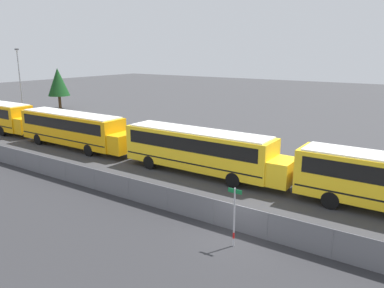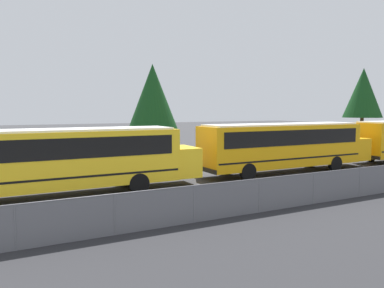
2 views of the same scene
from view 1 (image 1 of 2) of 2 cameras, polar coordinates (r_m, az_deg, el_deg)
ground_plane at (r=19.68m, az=7.13°, el=-13.14°), size 200.00×200.00×0.00m
fence at (r=19.35m, az=7.20°, el=-11.20°), size 124.43×0.07×1.44m
school_bus_2 at (r=36.83m, az=-17.65°, el=2.43°), size 13.37×2.61×3.32m
school_bus_3 at (r=27.52m, az=1.30°, el=-0.67°), size 13.37×2.61×3.32m
street_sign at (r=17.69m, az=6.45°, el=-10.81°), size 0.70×0.09×2.91m
light_pole at (r=56.95m, az=-24.73°, el=8.78°), size 0.60×0.24×9.27m
tree_3 at (r=63.19m, az=-19.72°, el=8.88°), size 3.33×3.33×6.39m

